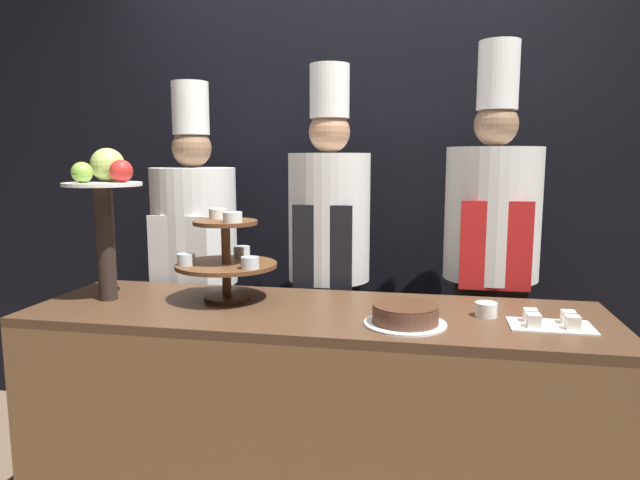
{
  "coord_description": "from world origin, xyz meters",
  "views": [
    {
      "loc": [
        0.42,
        -1.71,
        1.46
      ],
      "look_at": [
        0.0,
        0.43,
        1.14
      ],
      "focal_mm": 32.0,
      "sensor_mm": 36.0,
      "label": 1
    }
  ],
  "objects_px": {
    "tiered_stand": "(226,256)",
    "cake_round": "(405,315)",
    "chef_center_left": "(329,250)",
    "cup_white": "(486,309)",
    "cake_square_tray": "(551,322)",
    "fruit_pedestal": "(106,195)",
    "chef_left": "(195,257)",
    "chef_center_right": "(491,252)"
  },
  "relations": [
    {
      "from": "tiered_stand",
      "to": "cake_round",
      "type": "bearing_deg",
      "value": -16.63
    },
    {
      "from": "cake_round",
      "to": "chef_center_left",
      "type": "xyz_separation_m",
      "value": [
        -0.39,
        0.71,
        0.1
      ]
    },
    {
      "from": "cup_white",
      "to": "cake_square_tray",
      "type": "relative_size",
      "value": 0.29
    },
    {
      "from": "fruit_pedestal",
      "to": "chef_center_left",
      "type": "distance_m",
      "value": 1.02
    },
    {
      "from": "cup_white",
      "to": "chef_left",
      "type": "xyz_separation_m",
      "value": [
        -1.35,
        0.54,
        0.05
      ]
    },
    {
      "from": "chef_left",
      "to": "chef_center_right",
      "type": "xyz_separation_m",
      "value": [
        1.41,
        0.0,
        0.07
      ]
    },
    {
      "from": "cup_white",
      "to": "chef_center_left",
      "type": "xyz_separation_m",
      "value": [
        -0.67,
        0.54,
        0.11
      ]
    },
    {
      "from": "fruit_pedestal",
      "to": "cake_round",
      "type": "bearing_deg",
      "value": -7.06
    },
    {
      "from": "cake_round",
      "to": "chef_left",
      "type": "relative_size",
      "value": 0.16
    },
    {
      "from": "fruit_pedestal",
      "to": "cake_square_tray",
      "type": "distance_m",
      "value": 1.73
    },
    {
      "from": "tiered_stand",
      "to": "chef_left",
      "type": "relative_size",
      "value": 0.22
    },
    {
      "from": "fruit_pedestal",
      "to": "cake_square_tray",
      "type": "relative_size",
      "value": 2.21
    },
    {
      "from": "cup_white",
      "to": "chef_center_left",
      "type": "distance_m",
      "value": 0.87
    },
    {
      "from": "cake_round",
      "to": "cup_white",
      "type": "distance_m",
      "value": 0.32
    },
    {
      "from": "cake_round",
      "to": "cake_square_tray",
      "type": "bearing_deg",
      "value": 8.34
    },
    {
      "from": "tiered_stand",
      "to": "chef_center_right",
      "type": "relative_size",
      "value": 0.21
    },
    {
      "from": "fruit_pedestal",
      "to": "cup_white",
      "type": "height_order",
      "value": "fruit_pedestal"
    },
    {
      "from": "cake_square_tray",
      "to": "chef_center_right",
      "type": "xyz_separation_m",
      "value": [
        -0.14,
        0.63,
        0.13
      ]
    },
    {
      "from": "tiered_stand",
      "to": "chef_left",
      "type": "xyz_separation_m",
      "value": [
        -0.35,
        0.49,
        -0.1
      ]
    },
    {
      "from": "cake_square_tray",
      "to": "chef_center_left",
      "type": "relative_size",
      "value": 0.15
    },
    {
      "from": "cake_square_tray",
      "to": "chef_center_right",
      "type": "bearing_deg",
      "value": 102.49
    },
    {
      "from": "tiered_stand",
      "to": "cup_white",
      "type": "bearing_deg",
      "value": -3.12
    },
    {
      "from": "cup_white",
      "to": "tiered_stand",
      "type": "bearing_deg",
      "value": 176.88
    },
    {
      "from": "cake_square_tray",
      "to": "chef_center_left",
      "type": "xyz_separation_m",
      "value": [
        -0.87,
        0.63,
        0.12
      ]
    },
    {
      "from": "chef_center_left",
      "to": "tiered_stand",
      "type": "bearing_deg",
      "value": -123.87
    },
    {
      "from": "fruit_pedestal",
      "to": "cake_square_tray",
      "type": "bearing_deg",
      "value": -2.62
    },
    {
      "from": "chef_left",
      "to": "cake_square_tray",
      "type": "bearing_deg",
      "value": -22.26
    },
    {
      "from": "cake_square_tray",
      "to": "chef_center_left",
      "type": "distance_m",
      "value": 1.09
    },
    {
      "from": "cup_white",
      "to": "chef_center_right",
      "type": "height_order",
      "value": "chef_center_right"
    },
    {
      "from": "tiered_stand",
      "to": "chef_center_right",
      "type": "height_order",
      "value": "chef_center_right"
    },
    {
      "from": "cake_round",
      "to": "cup_white",
      "type": "height_order",
      "value": "cake_round"
    },
    {
      "from": "chef_center_right",
      "to": "cake_square_tray",
      "type": "bearing_deg",
      "value": -77.51
    },
    {
      "from": "cup_white",
      "to": "cake_round",
      "type": "bearing_deg",
      "value": -150.22
    },
    {
      "from": "fruit_pedestal",
      "to": "chef_left",
      "type": "xyz_separation_m",
      "value": [
        0.13,
        0.56,
        -0.34
      ]
    },
    {
      "from": "cup_white",
      "to": "chef_center_left",
      "type": "height_order",
      "value": "chef_center_left"
    },
    {
      "from": "cup_white",
      "to": "cake_square_tray",
      "type": "height_order",
      "value": "cup_white"
    },
    {
      "from": "fruit_pedestal",
      "to": "cup_white",
      "type": "distance_m",
      "value": 1.52
    },
    {
      "from": "tiered_stand",
      "to": "cake_square_tray",
      "type": "xyz_separation_m",
      "value": [
        1.2,
        -0.14,
        -0.16
      ]
    },
    {
      "from": "cake_square_tray",
      "to": "chef_center_right",
      "type": "relative_size",
      "value": 0.14
    },
    {
      "from": "fruit_pedestal",
      "to": "chef_center_right",
      "type": "height_order",
      "value": "chef_center_right"
    },
    {
      "from": "tiered_stand",
      "to": "chef_center_left",
      "type": "bearing_deg",
      "value": 56.13
    },
    {
      "from": "cake_square_tray",
      "to": "chef_left",
      "type": "bearing_deg",
      "value": 157.74
    }
  ]
}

